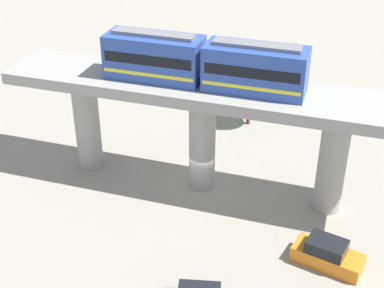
% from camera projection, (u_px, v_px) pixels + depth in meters
% --- Properties ---
extents(ground_plane, '(120.00, 120.00, 0.00)m').
position_uv_depth(ground_plane, '(202.00, 185.00, 41.06)').
color(ground_plane, gray).
extents(viaduct, '(5.20, 28.00, 8.20)m').
position_uv_depth(viaduct, '(203.00, 111.00, 37.97)').
color(viaduct, '#999691').
rests_on(viaduct, ground).
extents(train, '(2.64, 13.55, 3.24)m').
position_uv_depth(train, '(204.00, 63.00, 36.14)').
color(train, '#2D4CA5').
rests_on(train, viaduct).
extents(parked_car_orange, '(2.72, 4.50, 1.76)m').
position_uv_depth(parked_car_orange, '(327.00, 255.00, 33.31)').
color(parked_car_orange, orange).
rests_on(parked_car_orange, ground).
extents(tree_near_viaduct, '(3.45, 3.45, 5.48)m').
position_uv_depth(tree_near_viaduct, '(250.00, 85.00, 47.53)').
color(tree_near_viaduct, brown).
rests_on(tree_near_viaduct, ground).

